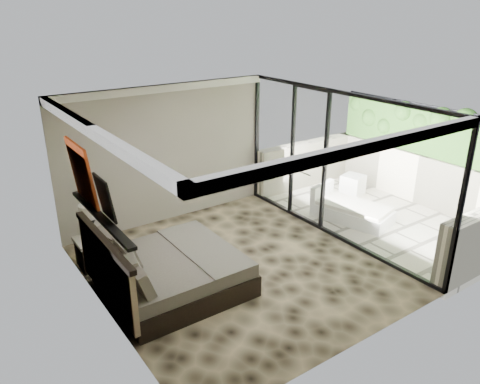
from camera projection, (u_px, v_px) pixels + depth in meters
floor at (237, 268)px, 8.01m from camera, size 5.00×5.00×0.00m
ceiling at (236, 106)px, 6.97m from camera, size 4.50×5.00×0.02m
back_wall at (167, 155)px, 9.39m from camera, size 4.50×0.02×2.80m
left_wall at (100, 228)px, 6.30m from camera, size 0.02×5.00×2.80m
glass_wall at (336, 167)px, 8.68m from camera, size 0.08×5.00×2.80m
terrace_slab at (381, 218)px, 10.02m from camera, size 3.00×5.00×0.12m
parapet_far at (424, 179)px, 10.51m from camera, size 0.30×5.00×1.10m
foliage_hedge at (431, 132)px, 10.10m from camera, size 0.36×4.60×1.10m
picture_ledge at (101, 217)px, 6.37m from camera, size 0.12×2.20×0.05m
bed at (167, 272)px, 7.26m from camera, size 2.09×2.02×1.15m
nightstand at (93, 252)px, 8.00m from camera, size 0.69×0.69×0.52m
table_lamp at (90, 216)px, 7.83m from camera, size 0.33×0.33×0.60m
abstract_canvas at (82, 173)px, 6.65m from camera, size 0.13×0.90×0.90m
framed_print at (105, 198)px, 6.17m from camera, size 0.11×0.50×0.60m
ottoman at (353, 185)px, 11.09m from camera, size 0.57×0.57×0.47m
lounger at (350, 210)px, 9.80m from camera, size 1.18×1.75×0.62m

